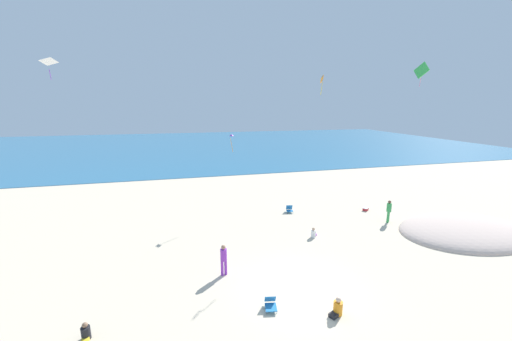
# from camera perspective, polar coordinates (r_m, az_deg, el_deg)

# --- Properties ---
(ground_plane) EXTENTS (120.00, 120.00, 0.00)m
(ground_plane) POSITION_cam_1_polar(r_m,az_deg,el_deg) (23.66, -0.70, -8.62)
(ground_plane) COLOR beige
(ocean_water) EXTENTS (120.00, 60.00, 0.05)m
(ocean_water) POSITION_cam_1_polar(r_m,az_deg,el_deg) (65.79, -9.46, 4.98)
(ocean_water) COLOR teal
(ocean_water) RESTS_ON ground_plane
(dune_mound) EXTENTS (9.23, 6.46, 1.58)m
(dune_mound) POSITION_cam_1_polar(r_m,az_deg,el_deg) (25.16, 35.54, -9.76)
(dune_mound) COLOR beige
(dune_mound) RESTS_ON ground_plane
(beach_chair_far_right) EXTENTS (0.60, 0.77, 0.52)m
(beach_chair_far_right) POSITION_cam_1_polar(r_m,az_deg,el_deg) (13.81, 2.87, -24.55)
(beach_chair_far_right) COLOR #2370B2
(beach_chair_far_right) RESTS_ON ground_plane
(beach_chair_mid_beach) EXTENTS (0.61, 0.70, 0.59)m
(beach_chair_mid_beach) POSITION_cam_1_polar(r_m,az_deg,el_deg) (24.26, 6.54, -7.49)
(beach_chair_mid_beach) COLOR #2370B2
(beach_chair_mid_beach) RESTS_ON ground_plane
(cooler_box) EXTENTS (0.60, 0.57, 0.24)m
(cooler_box) POSITION_cam_1_polar(r_m,az_deg,el_deg) (26.18, 20.61, -7.05)
(cooler_box) COLOR red
(cooler_box) RESTS_ON ground_plane
(person_0) EXTENTS (0.57, 0.60, 0.68)m
(person_0) POSITION_cam_1_polar(r_m,az_deg,el_deg) (20.18, 11.16, -11.97)
(person_0) COLOR white
(person_0) RESTS_ON ground_plane
(person_1) EXTENTS (0.34, 0.56, 0.69)m
(person_1) POSITION_cam_1_polar(r_m,az_deg,el_deg) (13.99, -30.31, -25.77)
(person_1) COLOR black
(person_1) RESTS_ON ground_plane
(person_2) EXTENTS (0.72, 0.58, 0.80)m
(person_2) POSITION_cam_1_polar(r_m,az_deg,el_deg) (13.88, 15.59, -24.49)
(person_2) COLOR orange
(person_2) RESTS_ON ground_plane
(person_3) EXTENTS (0.48, 0.48, 1.71)m
(person_3) POSITION_cam_1_polar(r_m,az_deg,el_deg) (24.01, 24.51, -6.98)
(person_3) COLOR green
(person_3) RESTS_ON ground_plane
(person_4) EXTENTS (0.38, 0.38, 1.67)m
(person_4) POSITION_cam_1_polar(r_m,az_deg,el_deg) (15.63, -6.33, -16.58)
(person_4) COLOR purple
(person_4) RESTS_ON ground_plane
(kite_green) EXTENTS (0.35, 0.99, 1.39)m
(kite_green) POSITION_cam_1_polar(r_m,az_deg,el_deg) (19.94, 29.59, 16.61)
(kite_green) COLOR green
(kite_orange) EXTENTS (0.37, 0.48, 1.31)m
(kite_orange) POSITION_cam_1_polar(r_m,az_deg,el_deg) (20.87, 12.75, 16.82)
(kite_orange) COLOR orange
(kite_purple) EXTENTS (0.32, 0.41, 1.41)m
(kite_purple) POSITION_cam_1_polar(r_m,az_deg,el_deg) (22.86, -4.81, 6.77)
(kite_purple) COLOR purple
(kite_white) EXTENTS (1.02, 0.99, 1.45)m
(kite_white) POSITION_cam_1_polar(r_m,az_deg,el_deg) (23.12, -35.57, 17.11)
(kite_white) COLOR white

